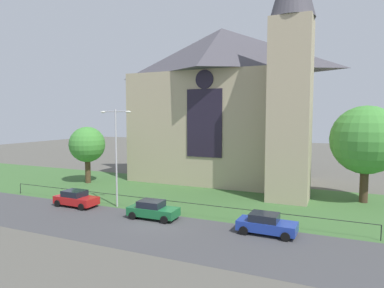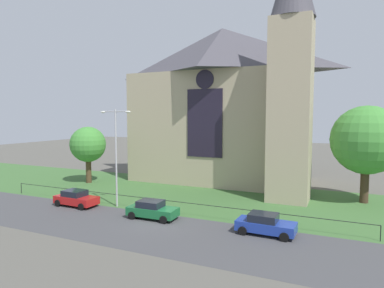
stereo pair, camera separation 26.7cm
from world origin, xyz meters
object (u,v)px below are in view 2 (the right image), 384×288
Objects in this scene: tree_left_far at (88,145)px; parked_car_red at (76,198)px; tree_right_far at (366,140)px; church_building at (226,103)px; streetlamp_near at (116,146)px; parked_car_green at (152,210)px; parked_car_blue at (265,224)px.

tree_left_far is 12.23m from parked_car_red.
tree_right_far is (31.74, 3.31, 1.30)m from tree_left_far.
church_building is 3.61× the size of tree_left_far.
streetlamp_near is (10.33, -7.89, 0.86)m from tree_left_far.
tree_right_far is 21.66m from parked_car_green.
streetlamp_near reaches higher than parked_car_green.
parked_car_red is (6.69, -9.36, -4.14)m from tree_left_far.
church_building is 18.57m from tree_left_far.
church_building is at bearing 65.29° from parked_car_red.
streetlamp_near reaches higher than tree_left_far.
church_building is 6.12× the size of parked_car_red.
parked_car_green is at bearing -177.95° from parked_car_blue.
parked_car_red is at bearing 175.93° from parked_car_green.
streetlamp_near is (-21.41, -11.20, -0.44)m from tree_right_far.
church_building is 2.71× the size of tree_right_far.
tree_left_far is 1.69× the size of parked_car_green.
parked_car_green is (15.32, -9.73, -4.14)m from tree_left_far.
tree_left_far is 31.94m from tree_right_far.
church_building is at bearing 72.49° from streetlamp_near.
church_building is 22.19m from parked_car_red.
parked_car_green is (-0.22, -18.34, -9.53)m from church_building.
tree_left_far is at bearing 142.65° from streetlamp_near.
parked_car_blue is at bearing -63.21° from church_building.
church_building is at bearing 161.89° from tree_right_far.
parked_car_red is at bearing -179.38° from parked_car_blue.
tree_right_far is 1.04× the size of streetlamp_near.
parked_car_red is at bearing -153.16° from tree_right_far.
parked_car_green is (8.63, -0.36, 0.00)m from parked_car_red.
tree_left_far is 13.03m from streetlamp_near.
tree_right_far is at bearing 27.62° from streetlamp_near.
tree_left_far is (-15.54, -8.61, -5.38)m from church_building.
tree_left_far is 0.78× the size of streetlamp_near.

